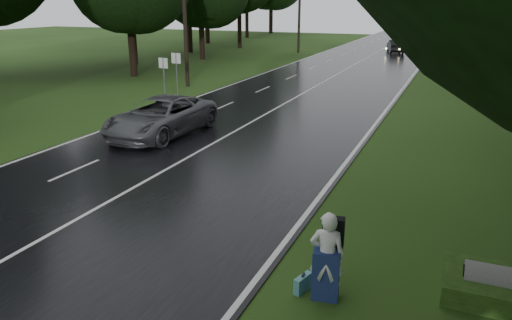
# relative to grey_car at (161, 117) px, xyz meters

# --- Properties ---
(ground) EXTENTS (160.00, 160.00, 0.00)m
(ground) POSITION_rel_grey_car_xyz_m (2.80, -7.33, -0.88)
(ground) COLOR #264414
(ground) RESTS_ON ground
(road) EXTENTS (12.00, 140.00, 0.04)m
(road) POSITION_rel_grey_car_xyz_m (2.80, 12.67, -0.86)
(road) COLOR black
(road) RESTS_ON ground
(lane_center) EXTENTS (0.12, 140.00, 0.01)m
(lane_center) POSITION_rel_grey_car_xyz_m (2.80, 12.67, -0.84)
(lane_center) COLOR silver
(lane_center) RESTS_ON road
(grey_car) EXTENTS (3.06, 6.17, 1.68)m
(grey_car) POSITION_rel_grey_car_xyz_m (0.00, 0.00, 0.00)
(grey_car) COLOR #4D4F52
(grey_car) RESTS_ON road
(far_car) EXTENTS (2.63, 4.69, 1.46)m
(far_car) POSITION_rel_grey_car_xyz_m (4.80, 41.36, -0.11)
(far_car) COLOR black
(far_car) RESTS_ON road
(hitchhiker) EXTENTS (0.76, 0.71, 1.93)m
(hitchhiker) POSITION_rel_grey_car_xyz_m (10.16, -9.43, 0.01)
(hitchhiker) COLOR silver
(hitchhiker) RESTS_ON ground
(suitcase) EXTENTS (0.29, 0.53, 0.36)m
(suitcase) POSITION_rel_grey_car_xyz_m (9.66, -9.39, -0.70)
(suitcase) COLOR teal
(suitcase) RESTS_ON ground
(culvert) EXTENTS (1.41, 0.71, 0.71)m
(culvert) POSITION_rel_grey_car_xyz_m (13.46, -8.07, -0.88)
(culvert) COLOR slate
(culvert) RESTS_ON ground
(utility_pole_mid) EXTENTS (1.80, 0.28, 9.16)m
(utility_pole_mid) POSITION_rel_grey_car_xyz_m (-5.70, 11.96, -0.88)
(utility_pole_mid) COLOR black
(utility_pole_mid) RESTS_ON ground
(utility_pole_far) EXTENTS (1.80, 0.28, 9.58)m
(utility_pole_far) POSITION_rel_grey_car_xyz_m (-5.70, 37.30, -0.88)
(utility_pole_far) COLOR black
(utility_pole_far) RESTS_ON ground
(road_sign_a) EXTENTS (0.61, 0.10, 2.56)m
(road_sign_a) POSITION_rel_grey_car_xyz_m (-4.40, 7.05, -0.88)
(road_sign_a) COLOR white
(road_sign_a) RESTS_ON ground
(road_sign_b) EXTENTS (0.65, 0.10, 2.71)m
(road_sign_b) POSITION_rel_grey_car_xyz_m (-4.40, 8.51, -0.88)
(road_sign_b) COLOR white
(road_sign_b) RESTS_ON ground
(tree_left_d) EXTENTS (8.36, 8.36, 13.07)m
(tree_left_d) POSITION_rel_grey_car_xyz_m (-12.18, 14.52, -0.88)
(tree_left_d) COLOR black
(tree_left_d) RESTS_ON ground
(tree_left_e) EXTENTS (7.75, 7.75, 12.11)m
(tree_left_e) POSITION_rel_grey_car_xyz_m (-12.72, 26.91, -0.88)
(tree_left_e) COLOR black
(tree_left_e) RESTS_ON ground
(tree_left_f) EXTENTS (10.65, 10.65, 16.64)m
(tree_left_f) POSITION_rel_grey_car_xyz_m (-14.42, 39.86, -0.88)
(tree_left_f) COLOR black
(tree_left_f) RESTS_ON ground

